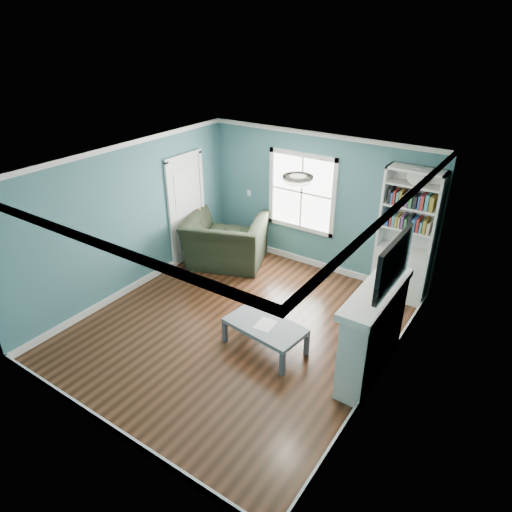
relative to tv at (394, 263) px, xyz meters
The scene contains 13 objects.
floor 2.80m from the tv, behind, with size 5.00×5.00×0.00m, color black.
room_walls 2.21m from the tv, behind, with size 5.00×5.00×5.00m.
trim 2.26m from the tv, behind, with size 4.50×5.00×2.60m.
window 3.40m from the tv, 137.57° to the left, with size 1.40×0.06×1.50m.
bookshelf 2.29m from the tv, 101.57° to the left, with size 0.90×0.35×2.31m.
fireplace 1.10m from the tv, behind, with size 0.44×1.58×1.30m.
tv is the anchor object (origin of this frame).
door 4.63m from the tv, 164.80° to the left, with size 0.12×0.98×2.17m.
ceiling_fixture 1.54m from the tv, behind, with size 0.38×0.38×0.15m.
light_switch 4.38m from the tv, 148.30° to the left, with size 0.08×0.01×0.12m, color white.
recliner 4.05m from the tv, 158.99° to the left, with size 1.48×0.96×1.29m, color black.
coffee_table 2.12m from the tv, 166.51° to the right, with size 1.22×0.77×0.42m.
paper_sheet 2.07m from the tv, 166.21° to the right, with size 0.25×0.32×0.00m, color white.
Camera 1 is at (3.51, -4.70, 4.31)m, focal length 32.00 mm.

